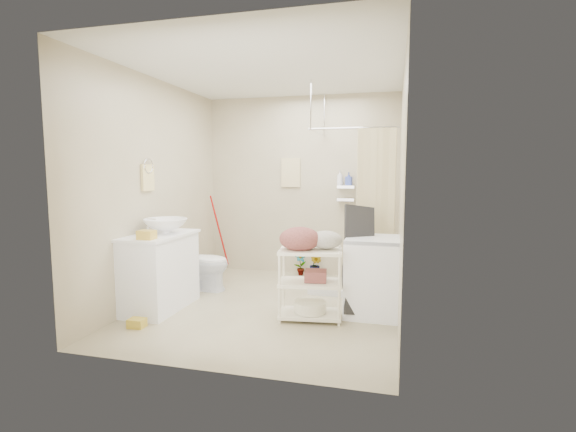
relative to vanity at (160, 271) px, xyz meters
name	(u,v)px	position (x,y,z in m)	size (l,w,h in m)	color
floor	(270,306)	(1.16, 0.37, -0.42)	(3.20, 3.20, 0.00)	tan
ceiling	(269,70)	(1.16, 0.37, 2.18)	(2.80, 3.20, 0.04)	silver
wall_back	(301,186)	(1.16, 1.97, 0.88)	(2.80, 0.04, 2.60)	#BFB394
wall_front	(206,202)	(1.16, -1.23, 0.88)	(2.80, 0.04, 2.60)	#BFB394
wall_left	(156,190)	(-0.24, 0.37, 0.88)	(0.04, 3.20, 2.60)	#BFB394
wall_right	(401,193)	(2.56, 0.37, 0.88)	(0.04, 3.20, 2.60)	#BFB394
vanity	(160,271)	(0.00, 0.00, 0.00)	(0.53, 0.95, 0.84)	white
sink	(166,226)	(0.04, 0.08, 0.50)	(0.48, 0.48, 0.16)	white
counter_basket	(147,235)	(0.08, -0.34, 0.46)	(0.16, 0.13, 0.09)	gold
floor_basket	(137,321)	(0.08, -0.57, -0.36)	(0.23, 0.18, 0.12)	gold
toilet	(202,262)	(0.12, 0.81, -0.06)	(0.40, 0.70, 0.71)	white
mop	(218,233)	(-0.11, 1.82, 0.15)	(0.11, 0.11, 1.15)	#B00907
potted_plant_a	(300,264)	(1.19, 1.82, -0.25)	(0.18, 0.12, 0.34)	brown
potted_plant_b	(316,265)	(1.41, 1.83, -0.25)	(0.19, 0.15, 0.34)	#9C3C21
hanging_towel	(291,173)	(1.01, 1.95, 1.08)	(0.28, 0.03, 0.42)	beige
towel_ring	(148,176)	(-0.22, 0.17, 1.05)	(0.04, 0.22, 0.34)	#F7E18D
tp_holder	(163,238)	(-0.20, 0.42, 0.30)	(0.08, 0.12, 0.14)	silver
shower	(356,208)	(2.01, 1.42, 0.63)	(1.10, 1.10, 2.10)	silver
shampoo_bottle_a	(340,178)	(1.74, 1.89, 1.01)	(0.08, 0.08, 0.21)	white
shampoo_bottle_b	(349,179)	(1.87, 1.89, 0.99)	(0.08, 0.08, 0.18)	#384BAF
washing_machine	(373,276)	(2.30, 0.39, 0.00)	(0.57, 0.59, 0.83)	white
laundry_rack	(310,278)	(1.68, 0.07, 0.02)	(0.64, 0.37, 0.88)	white
ironing_board	(360,259)	(2.16, 0.34, 0.18)	(0.34, 0.10, 1.20)	black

